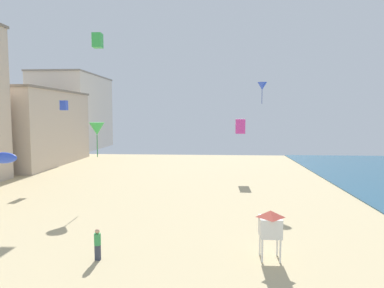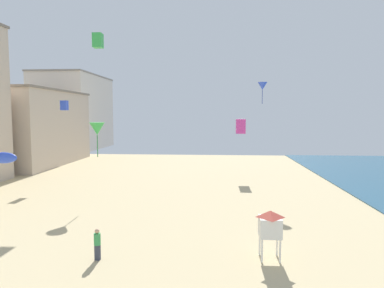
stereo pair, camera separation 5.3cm
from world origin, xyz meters
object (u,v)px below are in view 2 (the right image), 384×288
kite_blue_parafoil (3,158)px  kite_green_box (98,41)px  kite_green_delta (97,129)px  kite_magenta_box (241,126)px  kite_blue_box (64,105)px  lifeguard_stand (270,224)px  kite_flyer (97,243)px  kite_blue_delta (262,86)px

kite_blue_parafoil → kite_green_box: bearing=91.1°
kite_green_box → kite_blue_parafoil: size_ratio=0.90×
kite_green_delta → kite_magenta_box: (12.95, 12.64, -0.20)m
kite_green_box → kite_blue_box: kite_green_box is taller
lifeguard_stand → kite_green_box: (-14.46, 16.41, 12.85)m
kite_flyer → kite_green_delta: bearing=-107.2°
kite_blue_box → kite_flyer: bearing=-62.5°
kite_blue_box → kite_magenta_box: bearing=9.2°
kite_blue_parafoil → kite_blue_box: bearing=105.7°
kite_flyer → kite_green_delta: kite_green_delta is taller
kite_green_delta → kite_magenta_box: kite_magenta_box is taller
lifeguard_stand → kite_blue_box: (-19.87, 20.42, 6.62)m
kite_green_box → kite_magenta_box: size_ratio=0.81×
kite_flyer → kite_green_delta: (-4.02, 11.76, 5.32)m
kite_green_delta → kite_blue_box: kite_blue_box is taller
kite_green_delta → kite_blue_delta: bearing=23.5°
kite_blue_parafoil → kite_green_delta: bearing=83.3°
kite_green_delta → kite_blue_box: size_ratio=2.70×
kite_blue_box → kite_blue_parafoil: bearing=-74.3°
kite_flyer → lifeguard_stand: lifeguard_stand is taller
kite_green_box → kite_blue_box: size_ratio=1.29×
kite_green_delta → kite_magenta_box: 18.10m
kite_flyer → lifeguard_stand: (8.82, 0.76, 0.92)m
kite_magenta_box → kite_blue_box: bearing=-170.8°
kite_green_box → kite_blue_delta: 16.84m
kite_blue_parafoil → kite_magenta_box: size_ratio=0.90×
kite_flyer → kite_green_box: bearing=-107.8°
kite_flyer → kite_green_delta: size_ratio=0.56×
lifeguard_stand → kite_green_delta: 17.47m
lifeguard_stand → kite_blue_delta: kite_blue_delta is taller
lifeguard_stand → kite_blue_parafoil: 14.52m
kite_blue_box → kite_magenta_box: 20.38m
kite_green_box → kite_magenta_box: bearing=26.4°
kite_blue_parafoil → kite_blue_box: kite_blue_box is taller
lifeguard_stand → kite_magenta_box: kite_magenta_box is taller
lifeguard_stand → kite_blue_box: bearing=143.9°
kite_flyer → kite_blue_delta: bearing=-156.3°
kite_flyer → kite_blue_box: bearing=-98.5°
kite_green_delta → lifeguard_stand: bearing=-40.6°
kite_blue_delta → kite_magenta_box: size_ratio=1.23×
kite_flyer → kite_magenta_box: size_ratio=0.96×
kite_blue_box → kite_blue_delta: size_ratio=0.51×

